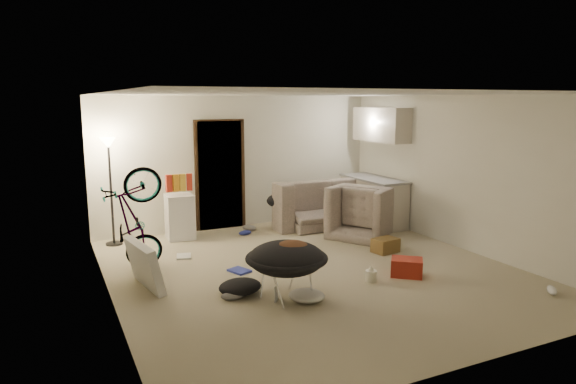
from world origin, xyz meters
name	(u,v)px	position (x,y,z in m)	size (l,w,h in m)	color
floor	(313,271)	(0.00, 0.00, -0.01)	(5.50, 6.00, 0.02)	tan
ceiling	(314,93)	(0.00, 0.00, 2.51)	(5.50, 6.00, 0.02)	white
wall_back	(239,162)	(0.00, 3.01, 1.25)	(5.50, 0.02, 2.50)	white
wall_front	(477,235)	(0.00, -3.01, 1.25)	(5.50, 0.02, 2.50)	white
wall_left	(105,201)	(-2.76, 0.00, 1.25)	(0.02, 6.00, 2.50)	white
wall_right	(463,173)	(2.76, 0.00, 1.25)	(0.02, 6.00, 2.50)	white
doorway	(220,175)	(-0.40, 2.97, 1.02)	(0.85, 0.10, 2.04)	black
door_trim	(220,176)	(-0.40, 2.94, 1.02)	(0.97, 0.04, 2.10)	#342112
floor_lamp	(110,168)	(-2.40, 2.65, 1.31)	(0.28, 0.28, 1.81)	black
kitchen_counter	(373,202)	(2.43, 2.00, 0.44)	(0.60, 1.50, 0.88)	beige
counter_top	(374,179)	(2.43, 2.00, 0.90)	(0.64, 1.54, 0.04)	gray
kitchen_uppers	(381,125)	(2.56, 2.00, 1.95)	(0.38, 1.40, 0.65)	beige
sofa	(324,206)	(1.58, 2.45, 0.34)	(2.32, 0.91, 0.68)	#39413A
armchair	(367,217)	(1.82, 1.30, 0.34)	(1.06, 0.92, 0.69)	#39413A
bicycle	(134,244)	(-2.30, 1.09, 0.40)	(0.54, 1.54, 0.81)	black
book_asset	(275,302)	(-0.98, -0.87, 0.01)	(0.15, 0.21, 0.02)	#AA2819
mini_fridge	(180,217)	(-1.29, 2.55, 0.39)	(0.46, 0.46, 0.79)	white
snack_box_0	(169,183)	(-1.46, 2.55, 1.00)	(0.10, 0.07, 0.30)	#AA2819
snack_box_1	(176,183)	(-1.34, 2.55, 1.00)	(0.10, 0.07, 0.30)	#BF7B17
snack_box_2	(183,182)	(-1.22, 2.55, 1.00)	(0.10, 0.07, 0.30)	gold
snack_box_3	(189,182)	(-1.10, 2.55, 1.00)	(0.10, 0.07, 0.30)	#AA2819
saucer_chair	(287,265)	(-0.79, -0.80, 0.43)	(1.01, 1.01, 0.72)	silver
hoodie	(291,249)	(-0.74, -0.83, 0.63)	(0.48, 0.40, 0.22)	#54301C
sofa_drape	(281,200)	(0.63, 2.45, 0.54)	(0.56, 0.46, 0.28)	black
tv_box	(144,265)	(-2.30, 0.34, 0.31)	(0.11, 0.93, 0.61)	silver
drink_case_a	(385,245)	(1.49, 0.30, 0.11)	(0.40, 0.28, 0.23)	brown
drink_case_b	(407,267)	(1.08, -0.76, 0.12)	(0.42, 0.31, 0.25)	#AA2819
juicer	(371,275)	(0.49, -0.74, 0.09)	(0.15, 0.15, 0.22)	silver
newspaper	(276,266)	(-0.40, 0.40, 0.00)	(0.45, 0.59, 0.01)	silver
book_blue	(239,271)	(-0.97, 0.40, 0.02)	(0.22, 0.30, 0.03)	#2D3AA5
book_white	(184,256)	(-1.51, 1.43, 0.01)	(0.22, 0.29, 0.03)	silver
shoe_0	(245,233)	(-0.18, 2.26, 0.05)	(0.25, 0.10, 0.09)	#2D3AA5
shoe_1	(249,228)	(0.02, 2.55, 0.05)	(0.28, 0.12, 0.11)	slate
shoe_3	(232,296)	(-1.42, -0.55, 0.05)	(0.28, 0.11, 0.10)	slate
shoe_4	(552,290)	(2.30, -2.11, 0.05)	(0.26, 0.11, 0.10)	white
clothes_lump_a	(240,287)	(-1.25, -0.39, 0.09)	(0.56, 0.48, 0.18)	black
clothes_lump_c	(307,296)	(-0.61, -0.97, 0.07)	(0.45, 0.38, 0.14)	silver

